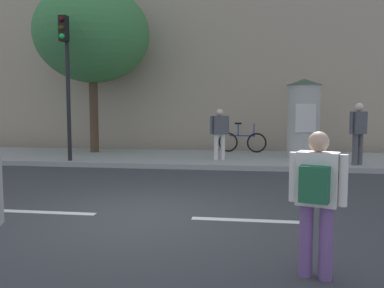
# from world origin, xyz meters

# --- Properties ---
(ground_plane) EXTENTS (80.00, 80.00, 0.00)m
(ground_plane) POSITION_xyz_m (0.00, 0.00, 0.00)
(ground_plane) COLOR #38383A
(sidewalk_curb) EXTENTS (36.00, 4.00, 0.15)m
(sidewalk_curb) POSITION_xyz_m (0.00, 7.00, 0.07)
(sidewalk_curb) COLOR #9E9B93
(sidewalk_curb) RESTS_ON ground_plane
(lane_markings) EXTENTS (25.80, 0.16, 0.01)m
(lane_markings) POSITION_xyz_m (-0.00, 0.00, 0.00)
(lane_markings) COLOR silver
(lane_markings) RESTS_ON ground_plane
(building_backdrop) EXTENTS (36.00, 5.00, 11.35)m
(building_backdrop) POSITION_xyz_m (0.00, 12.00, 5.68)
(building_backdrop) COLOR tan
(building_backdrop) RESTS_ON ground_plane
(traffic_light) EXTENTS (0.24, 0.45, 4.35)m
(traffic_light) POSITION_xyz_m (-3.77, 5.24, 3.07)
(traffic_light) COLOR black
(traffic_light) RESTS_ON sidewalk_curb
(poster_column) EXTENTS (1.15, 1.15, 2.57)m
(poster_column) POSITION_xyz_m (3.48, 7.22, 1.45)
(poster_column) COLOR #B2ADA3
(poster_column) RESTS_ON sidewalk_curb
(street_tree) EXTENTS (4.12, 4.12, 6.05)m
(street_tree) POSITION_xyz_m (-3.95, 7.78, 4.44)
(street_tree) COLOR #4C3826
(street_tree) RESTS_ON sidewalk_curb
(pedestrian_near_pole) EXTENTS (0.55, 0.47, 1.53)m
(pedestrian_near_pole) POSITION_xyz_m (2.40, -2.05, 0.90)
(pedestrian_near_pole) COLOR #724C84
(pedestrian_near_pole) RESTS_ON ground_plane
(pedestrian_in_dark_shirt) EXTENTS (0.53, 0.44, 1.77)m
(pedestrian_in_dark_shirt) POSITION_xyz_m (4.78, 5.59, 1.20)
(pedestrian_in_dark_shirt) COLOR #4C4C51
(pedestrian_in_dark_shirt) RESTS_ON sidewalk_curb
(pedestrian_tallest) EXTENTS (0.58, 0.45, 1.59)m
(pedestrian_tallest) POSITION_xyz_m (0.80, 6.24, 1.09)
(pedestrian_tallest) COLOR silver
(pedestrian_tallest) RESTS_ON sidewalk_curb
(bicycle_leaning) EXTENTS (1.77, 0.20, 1.09)m
(bicycle_leaning) POSITION_xyz_m (1.48, 8.47, 0.54)
(bicycle_leaning) COLOR black
(bicycle_leaning) RESTS_ON sidewalk_curb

